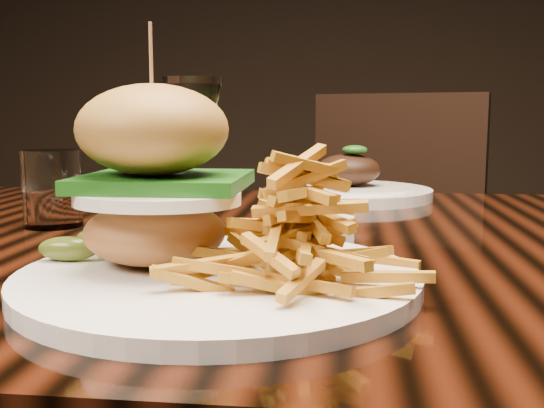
# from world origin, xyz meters

# --- Properties ---
(dining_table) EXTENTS (1.60, 0.90, 0.75)m
(dining_table) POSITION_xyz_m (0.00, 0.00, 0.67)
(dining_table) COLOR black
(dining_table) RESTS_ON ground
(burger_plate) EXTENTS (0.34, 0.34, 0.22)m
(burger_plate) POSITION_xyz_m (-0.03, -0.23, 0.81)
(burger_plate) COLOR white
(burger_plate) RESTS_ON dining_table
(ramekin) EXTENTS (0.09, 0.09, 0.03)m
(ramekin) POSITION_xyz_m (0.05, -0.03, 0.77)
(ramekin) COLOR white
(ramekin) RESTS_ON dining_table
(wine_glass) EXTENTS (0.07, 0.07, 0.18)m
(wine_glass) POSITION_xyz_m (-0.09, -0.05, 0.89)
(wine_glass) COLOR white
(wine_glass) RESTS_ON dining_table
(water_tumbler) EXTENTS (0.07, 0.07, 0.10)m
(water_tumbler) POSITION_xyz_m (-0.30, 0.03, 0.80)
(water_tumbler) COLOR white
(water_tumbler) RESTS_ON dining_table
(far_dish) EXTENTS (0.29, 0.29, 0.09)m
(far_dish) POSITION_xyz_m (0.08, 0.36, 0.77)
(far_dish) COLOR white
(far_dish) RESTS_ON dining_table
(chair_far) EXTENTS (0.58, 0.59, 0.95)m
(chair_far) POSITION_xyz_m (0.17, 0.89, 0.54)
(chair_far) COLOR black
(chair_far) RESTS_ON ground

